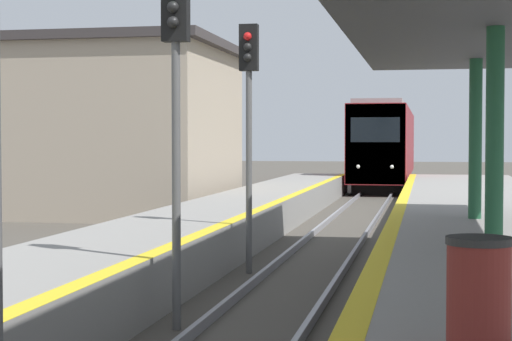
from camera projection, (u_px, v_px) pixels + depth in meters
train at (387, 145)px, 49.70m from camera, size 2.75×23.03×4.51m
signal_mid at (176, 84)px, 11.65m from camera, size 0.36×0.31×4.85m
signal_far at (249, 101)px, 16.60m from camera, size 0.36×0.31×4.85m
trash_bin at (479, 294)px, 6.73m from camera, size 0.53×0.53×0.91m
station_building at (54, 128)px, 30.82m from camera, size 12.79×8.16×6.04m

